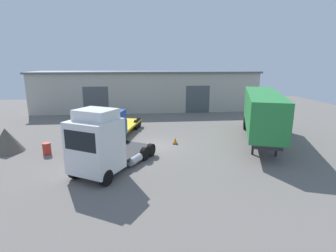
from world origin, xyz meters
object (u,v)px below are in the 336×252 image
(tractor_unit_white, at_px, (101,145))
(container_trailer_green, at_px, (262,111))
(flatbed_truck_blue, at_px, (114,124))
(gravel_pile, at_px, (6,140))
(traffic_cone, at_px, (175,141))
(oil_drum, at_px, (47,149))

(tractor_unit_white, xyz_separation_m, container_trailer_green, (12.44, 5.68, 0.74))
(tractor_unit_white, xyz_separation_m, flatbed_truck_blue, (-0.03, 7.71, -0.58))
(gravel_pile, relative_size, traffic_cone, 4.44)
(flatbed_truck_blue, relative_size, gravel_pile, 3.05)
(traffic_cone, bearing_deg, oil_drum, -170.55)
(container_trailer_green, xyz_separation_m, gravel_pile, (-20.15, -0.70, -1.72))
(container_trailer_green, bearing_deg, flatbed_truck_blue, -79.01)
(tractor_unit_white, relative_size, container_trailer_green, 0.56)
(gravel_pile, distance_m, oil_drum, 3.37)
(gravel_pile, height_order, traffic_cone, gravel_pile)
(tractor_unit_white, relative_size, traffic_cone, 12.00)
(tractor_unit_white, bearing_deg, oil_drum, -101.24)
(flatbed_truck_blue, xyz_separation_m, oil_drum, (-4.48, -3.67, -0.86))
(tractor_unit_white, bearing_deg, gravel_pile, -92.33)
(oil_drum, bearing_deg, gravel_pile, 163.45)
(flatbed_truck_blue, relative_size, traffic_cone, 13.52)
(tractor_unit_white, height_order, oil_drum, tractor_unit_white)
(flatbed_truck_blue, height_order, oil_drum, flatbed_truck_blue)
(container_trailer_green, bearing_deg, gravel_pile, -67.79)
(container_trailer_green, height_order, oil_drum, container_trailer_green)
(tractor_unit_white, relative_size, gravel_pile, 2.71)
(gravel_pile, bearing_deg, oil_drum, -16.55)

